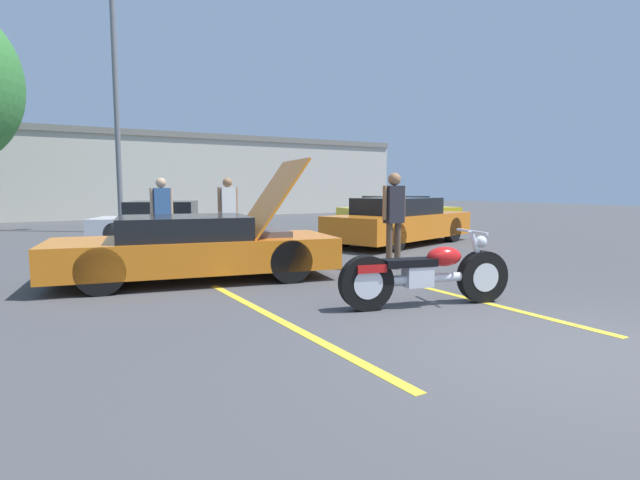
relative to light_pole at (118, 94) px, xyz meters
name	(u,v)px	position (x,y,z in m)	size (l,w,h in m)	color
ground_plane	(568,352)	(1.48, -15.66, -4.71)	(80.00, 80.00, 0.00)	#474749
parking_stripe_foreground	(281,321)	(-0.38, -13.29, -4.71)	(0.12, 4.82, 0.01)	yellow
parking_stripe_middle	(455,295)	(2.42, -13.29, -4.71)	(0.12, 4.82, 0.01)	yellow
far_building	(121,172)	(1.48, 9.66, -2.38)	(32.00, 4.20, 4.40)	beige
light_pole	(118,94)	(0.00, 0.00, 0.00)	(1.21, 0.28, 8.65)	slate
motorcycle	(426,275)	(1.59, -13.57, -4.30)	(2.35, 0.89, 0.99)	black
show_car_hood_open	(197,247)	(-0.44, -10.21, -4.16)	(4.84, 2.61, 2.04)	orange
parked_car_mid_left_row	(167,222)	(0.61, -3.72, -4.17)	(4.48, 3.29, 1.15)	silver
parked_car_mid_right_row	(400,222)	(5.91, -7.79, -4.10)	(5.09, 3.17, 1.27)	orange
parked_car_right_row	(398,213)	(9.41, -3.44, -4.13)	(4.73, 2.51, 1.23)	yellow
spectator_near_motorcycle	(162,209)	(-0.18, -6.61, -3.65)	(0.52, 0.23, 1.77)	gray
spectator_by_show_car	(228,207)	(1.44, -6.56, -3.64)	(0.52, 0.24, 1.79)	gray
spectator_midground	(394,212)	(3.08, -11.05, -3.62)	(0.52, 0.24, 1.83)	brown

